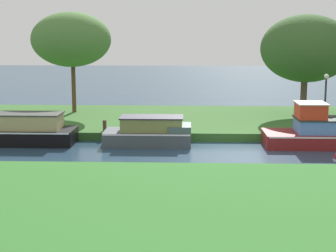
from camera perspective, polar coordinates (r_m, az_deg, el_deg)
The scene contains 9 objects.
ground_plane at distance 24.92m, azimuth 6.03°, elevation -2.55°, with size 120.00×120.00×0.00m, color #243D53.
riverbank_far at distance 31.75m, azimuth 5.21°, elevation 0.52°, with size 72.00×10.00×0.40m, color #326126.
riverbank_near at distance 16.22m, azimuth 8.16°, elevation -8.71°, with size 72.00×10.00×0.40m, color #2D6C27.
slate_barge at distance 25.99m, azimuth -1.80°, elevation -0.66°, with size 4.08×1.92×1.35m.
black_cruiser at distance 27.16m, azimuth -15.24°, elevation -0.45°, with size 5.47×2.03×1.48m.
willow_tree_left at distance 33.56m, azimuth -9.97°, elevation 8.78°, with size 4.75×4.15×6.02m.
willow_tree_centre at distance 33.38m, azimuth 14.10°, elevation 7.76°, with size 5.34×4.64×5.86m.
lamp_post at distance 28.73m, azimuth 15.95°, elevation 3.15°, with size 0.24×0.24×2.79m.
mooring_post_far at distance 27.55m, azimuth -6.56°, elevation 0.05°, with size 0.18×0.18×0.54m, color #4C3228.
Camera 1 is at (-1.69, -24.29, 5.34)m, focal length 59.05 mm.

